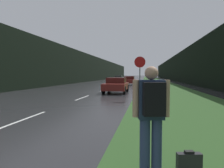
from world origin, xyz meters
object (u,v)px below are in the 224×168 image
at_px(car_passing_far, 129,80).
at_px(car_oncoming, 119,78).
at_px(suitcase, 189,163).
at_px(stop_sign, 140,73).
at_px(car_passing_near, 116,85).
at_px(hitchhiker_with_backpack, 152,112).

bearing_deg(car_passing_far, car_oncoming, -75.18).
bearing_deg(suitcase, car_oncoming, 88.61).
relative_size(stop_sign, suitcase, 6.66).
bearing_deg(suitcase, car_passing_near, 92.47).
bearing_deg(hitchhiker_with_backpack, suitcase, -3.71).
height_order(stop_sign, car_passing_far, stop_sign).
height_order(stop_sign, hitchhiker_with_backpack, stop_sign).
bearing_deg(car_passing_far, suitcase, 96.59).
bearing_deg(suitcase, car_passing_far, 85.94).
height_order(hitchhiker_with_backpack, car_passing_far, hitchhiker_with_backpack).
relative_size(suitcase, car_oncoming, 0.09).
bearing_deg(car_oncoming, stop_sign, -79.96).
xyz_separation_m(car_passing_far, car_oncoming, (-3.64, 13.75, 0.06)).
bearing_deg(car_passing_near, suitcase, 103.12).
xyz_separation_m(stop_sign, car_passing_far, (-2.28, 19.68, -1.09)).
bearing_deg(car_passing_near, hitchhiker_with_backpack, 100.69).
distance_m(hitchhiker_with_backpack, car_passing_near, 14.93).
xyz_separation_m(stop_sign, suitcase, (1.12, -9.76, -1.60)).
bearing_deg(hitchhiker_with_backpack, stop_sign, 82.19).
distance_m(stop_sign, car_passing_far, 19.84).
bearing_deg(car_passing_far, hitchhiker_with_backpack, 95.36).
xyz_separation_m(stop_sign, car_oncoming, (-5.92, 33.43, -1.04)).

